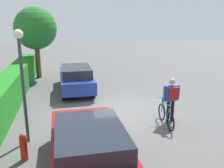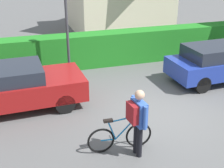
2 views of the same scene
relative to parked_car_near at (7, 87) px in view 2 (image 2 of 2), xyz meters
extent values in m
plane|color=#535353|center=(4.37, -1.76, -0.73)|extent=(60.00, 60.00, 0.00)
cube|color=#1E741E|center=(4.37, 3.05, -0.04)|extent=(17.06, 0.90, 1.39)
cube|color=beige|center=(6.51, 8.77, 0.92)|extent=(5.33, 5.02, 3.31)
cube|color=maroon|center=(0.02, 0.00, -0.10)|extent=(4.64, 1.99, 0.66)
cube|color=#1E232D|center=(-0.08, 0.00, 0.43)|extent=(2.36, 1.70, 0.41)
cylinder|color=black|center=(1.55, 0.88, -0.43)|extent=(0.61, 0.20, 0.61)
cylinder|color=black|center=(1.60, -0.78, -0.43)|extent=(0.61, 0.20, 0.61)
cube|color=#1E232D|center=(7.37, -0.01, 0.43)|extent=(2.34, 1.53, 0.47)
cylinder|color=black|center=(6.31, 0.69, -0.44)|extent=(0.60, 0.20, 0.59)
cylinder|color=black|center=(6.36, -0.78, -0.44)|extent=(0.60, 0.20, 0.59)
torus|color=black|center=(3.05, -3.07, -0.40)|extent=(0.67, 0.08, 0.67)
torus|color=black|center=(2.09, -3.03, -0.40)|extent=(0.67, 0.08, 0.67)
cylinder|color=#1972B2|center=(2.75, -3.06, -0.11)|extent=(0.62, 0.06, 0.63)
cylinder|color=#1972B2|center=(2.36, -3.04, -0.16)|extent=(0.22, 0.05, 0.52)
cylinder|color=#1972B2|center=(2.63, -3.05, 0.12)|extent=(0.73, 0.07, 0.11)
cylinder|color=#1972B2|center=(2.27, -3.04, -0.41)|extent=(0.37, 0.05, 0.05)
cylinder|color=#1972B2|center=(3.05, -3.07, -0.10)|extent=(0.04, 0.04, 0.59)
cube|color=black|center=(2.27, -3.04, 0.13)|extent=(0.22, 0.11, 0.06)
cylinder|color=#1972B2|center=(3.05, -3.07, 0.22)|extent=(0.05, 0.50, 0.03)
cylinder|color=black|center=(2.90, -3.28, -0.31)|extent=(0.13, 0.13, 0.84)
cylinder|color=black|center=(2.91, -3.45, -0.31)|extent=(0.13, 0.13, 0.84)
cube|color=#3359B2|center=(2.91, -3.36, 0.41)|extent=(0.25, 0.51, 0.60)
sphere|color=tan|center=(2.91, -3.36, 0.86)|extent=(0.23, 0.23, 0.23)
cylinder|color=#3359B2|center=(2.88, -3.07, 0.42)|extent=(0.09, 0.09, 0.57)
cylinder|color=#3359B2|center=(2.93, -3.66, 0.42)|extent=(0.09, 0.09, 0.57)
cube|color=maroon|center=(2.75, -3.38, 0.44)|extent=(0.20, 0.41, 0.45)
cylinder|color=#38383D|center=(2.22, 1.79, 0.92)|extent=(0.10, 0.10, 3.30)
cylinder|color=red|center=(1.10, 1.74, -0.38)|extent=(0.20, 0.20, 0.70)
sphere|color=red|center=(1.10, 1.74, -0.01)|extent=(0.18, 0.18, 0.18)
camera|label=1|loc=(-5.43, 0.46, 3.16)|focal=39.77mm
camera|label=2|loc=(0.46, -9.00, 3.79)|focal=49.02mm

